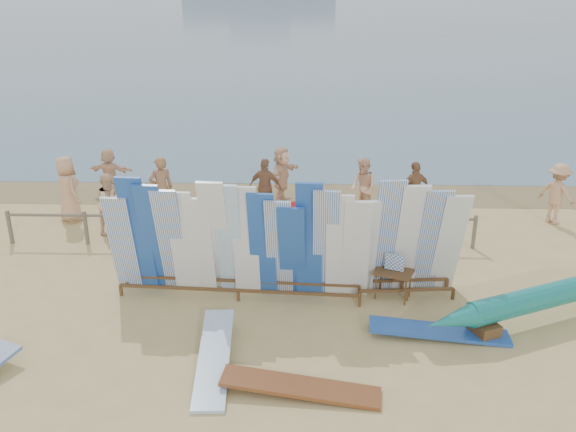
{
  "coord_description": "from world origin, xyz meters",
  "views": [
    {
      "loc": [
        1.63,
        -11.39,
        6.58
      ],
      "look_at": [
        1.26,
        2.35,
        1.1
      ],
      "focal_mm": 38.0,
      "sensor_mm": 36.0,
      "label": 1
    }
  ],
  "objects_px": {
    "stroller": "(333,222)",
    "beachgoer_4": "(266,187)",
    "beach_chair_right": "(301,225)",
    "beachgoer_2": "(110,203)",
    "side_surfboard_rack": "(408,243)",
    "beachgoer_8": "(363,187)",
    "main_surfboard_rack": "(238,244)",
    "flat_board_d": "(439,336)",
    "vendor_table": "(393,284)",
    "flat_board_c": "(300,393)",
    "beachgoer_11": "(110,172)",
    "beachgoer_10": "(415,190)",
    "beachgoer_extra_0": "(557,194)",
    "beachgoer_5": "(282,175)",
    "outrigger_canoe": "(550,297)",
    "flat_board_b": "(215,364)",
    "beachgoer_1": "(161,189)",
    "beach_chair_left": "(295,229)",
    "beachgoer_0": "(68,189)"
  },
  "relations": [
    {
      "from": "beachgoer_2",
      "to": "beachgoer_11",
      "type": "distance_m",
      "value": 3.07
    },
    {
      "from": "beachgoer_5",
      "to": "beachgoer_11",
      "type": "xyz_separation_m",
      "value": [
        -5.45,
        0.43,
        -0.11
      ]
    },
    {
      "from": "outrigger_canoe",
      "to": "vendor_table",
      "type": "relative_size",
      "value": 5.26
    },
    {
      "from": "main_surfboard_rack",
      "to": "beachgoer_4",
      "type": "xyz_separation_m",
      "value": [
        0.28,
        4.88,
        -0.41
      ]
    },
    {
      "from": "outrigger_canoe",
      "to": "flat_board_b",
      "type": "relative_size",
      "value": 2.04
    },
    {
      "from": "flat_board_c",
      "to": "flat_board_d",
      "type": "xyz_separation_m",
      "value": [
        2.69,
        1.8,
        0.0
      ]
    },
    {
      "from": "flat_board_b",
      "to": "stroller",
      "type": "xyz_separation_m",
      "value": [
        2.38,
        5.88,
        0.41
      ]
    },
    {
      "from": "beachgoer_11",
      "to": "beachgoer_10",
      "type": "bearing_deg",
      "value": 178.75
    },
    {
      "from": "flat_board_c",
      "to": "beach_chair_right",
      "type": "height_order",
      "value": "beach_chair_right"
    },
    {
      "from": "flat_board_b",
      "to": "beachgoer_2",
      "type": "distance_m",
      "value": 7.08
    },
    {
      "from": "beachgoer_11",
      "to": "main_surfboard_rack",
      "type": "bearing_deg",
      "value": 135.46
    },
    {
      "from": "beach_chair_left",
      "to": "side_surfboard_rack",
      "type": "bearing_deg",
      "value": -54.88
    },
    {
      "from": "vendor_table",
      "to": "beachgoer_11",
      "type": "relative_size",
      "value": 0.69
    },
    {
      "from": "main_surfboard_rack",
      "to": "beachgoer_10",
      "type": "relative_size",
      "value": 3.33
    },
    {
      "from": "beach_chair_left",
      "to": "beach_chair_right",
      "type": "xyz_separation_m",
      "value": [
        0.16,
        0.34,
        -0.05
      ]
    },
    {
      "from": "main_surfboard_rack",
      "to": "flat_board_d",
      "type": "height_order",
      "value": "main_surfboard_rack"
    },
    {
      "from": "flat_board_d",
      "to": "beachgoer_4",
      "type": "bearing_deg",
      "value": 35.02
    },
    {
      "from": "stroller",
      "to": "beachgoer_0",
      "type": "relative_size",
      "value": 0.53
    },
    {
      "from": "flat_board_b",
      "to": "beachgoer_extra_0",
      "type": "distance_m",
      "value": 11.17
    },
    {
      "from": "main_surfboard_rack",
      "to": "side_surfboard_rack",
      "type": "relative_size",
      "value": 2.01
    },
    {
      "from": "beachgoer_extra_0",
      "to": "stroller",
      "type": "bearing_deg",
      "value": 61.98
    },
    {
      "from": "stroller",
      "to": "beachgoer_5",
      "type": "bearing_deg",
      "value": 117.29
    },
    {
      "from": "beachgoer_5",
      "to": "beach_chair_right",
      "type": "bearing_deg",
      "value": -145.26
    },
    {
      "from": "flat_board_c",
      "to": "stroller",
      "type": "distance_m",
      "value": 6.71
    },
    {
      "from": "outrigger_canoe",
      "to": "beachgoer_1",
      "type": "xyz_separation_m",
      "value": [
        -8.99,
        5.24,
        0.41
      ]
    },
    {
      "from": "beach_chair_right",
      "to": "beachgoer_2",
      "type": "xyz_separation_m",
      "value": [
        -5.16,
        -0.02,
        0.6
      ]
    },
    {
      "from": "outrigger_canoe",
      "to": "beachgoer_4",
      "type": "height_order",
      "value": "beachgoer_4"
    },
    {
      "from": "vendor_table",
      "to": "flat_board_c",
      "type": "relative_size",
      "value": 0.39
    },
    {
      "from": "vendor_table",
      "to": "stroller",
      "type": "bearing_deg",
      "value": 131.39
    },
    {
      "from": "beachgoer_8",
      "to": "beachgoer_1",
      "type": "bearing_deg",
      "value": -112.31
    },
    {
      "from": "stroller",
      "to": "beachgoer_4",
      "type": "relative_size",
      "value": 0.6
    },
    {
      "from": "side_surfboard_rack",
      "to": "beach_chair_left",
      "type": "xyz_separation_m",
      "value": [
        -2.44,
        3.05,
        -0.98
      ]
    },
    {
      "from": "flat_board_d",
      "to": "beachgoer_11",
      "type": "bearing_deg",
      "value": 52.43
    },
    {
      "from": "vendor_table",
      "to": "beachgoer_8",
      "type": "height_order",
      "value": "beachgoer_8"
    },
    {
      "from": "flat_board_b",
      "to": "beachgoer_11",
      "type": "distance_m",
      "value": 10.07
    },
    {
      "from": "beach_chair_right",
      "to": "stroller",
      "type": "height_order",
      "value": "stroller"
    },
    {
      "from": "vendor_table",
      "to": "flat_board_b",
      "type": "xyz_separation_m",
      "value": [
        -3.54,
        -2.53,
        -0.35
      ]
    },
    {
      "from": "beachgoer_8",
      "to": "flat_board_c",
      "type": "bearing_deg",
      "value": -39.41
    },
    {
      "from": "beachgoer_10",
      "to": "beachgoer_11",
      "type": "distance_m",
      "value": 9.44
    },
    {
      "from": "flat_board_d",
      "to": "beachgoer_8",
      "type": "relative_size",
      "value": 1.59
    },
    {
      "from": "flat_board_c",
      "to": "beachgoer_5",
      "type": "relative_size",
      "value": 1.55
    },
    {
      "from": "beach_chair_right",
      "to": "beachgoer_extra_0",
      "type": "relative_size",
      "value": 0.45
    },
    {
      "from": "beachgoer_10",
      "to": "beachgoer_1",
      "type": "bearing_deg",
      "value": -21.8
    },
    {
      "from": "flat_board_c",
      "to": "beachgoer_10",
      "type": "relative_size",
      "value": 1.6
    },
    {
      "from": "main_surfboard_rack",
      "to": "flat_board_c",
      "type": "height_order",
      "value": "main_surfboard_rack"
    },
    {
      "from": "flat_board_c",
      "to": "beachgoer_11",
      "type": "bearing_deg",
      "value": 39.52
    },
    {
      "from": "side_surfboard_rack",
      "to": "beachgoer_8",
      "type": "bearing_deg",
      "value": 91.38
    },
    {
      "from": "outrigger_canoe",
      "to": "flat_board_c",
      "type": "xyz_separation_m",
      "value": [
        -5.0,
        -2.47,
        -0.53
      ]
    },
    {
      "from": "stroller",
      "to": "beachgoer_2",
      "type": "relative_size",
      "value": 0.61
    },
    {
      "from": "stroller",
      "to": "beachgoer_extra_0",
      "type": "xyz_separation_m",
      "value": [
        6.29,
        1.11,
        0.47
      ]
    }
  ]
}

